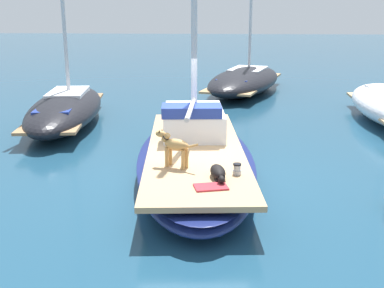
{
  "coord_description": "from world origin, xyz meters",
  "views": [
    {
      "loc": [
        0.62,
        -10.07,
        3.61
      ],
      "look_at": [
        0.0,
        -1.0,
        1.01
      ],
      "focal_mm": 44.71,
      "sensor_mm": 36.0,
      "label": 1
    }
  ],
  "objects_px": {
    "sailboat_main": "(195,161)",
    "deck_winch": "(237,169)",
    "dog_black": "(218,173)",
    "deck_towel": "(211,187)",
    "moored_boat_far_astern": "(245,80)",
    "moored_boat_port_side": "(66,108)",
    "dog_tan": "(174,146)"
  },
  "relations": [
    {
      "from": "sailboat_main",
      "to": "deck_winch",
      "type": "bearing_deg",
      "value": -63.31
    },
    {
      "from": "dog_black",
      "to": "deck_winch",
      "type": "height_order",
      "value": "dog_black"
    },
    {
      "from": "deck_towel",
      "to": "dog_black",
      "type": "bearing_deg",
      "value": 76.35
    },
    {
      "from": "moored_boat_far_astern",
      "to": "moored_boat_port_side",
      "type": "distance_m",
      "value": 8.73
    },
    {
      "from": "sailboat_main",
      "to": "deck_towel",
      "type": "height_order",
      "value": "deck_towel"
    },
    {
      "from": "deck_winch",
      "to": "moored_boat_far_astern",
      "type": "xyz_separation_m",
      "value": [
        0.62,
        12.71,
        -0.21
      ]
    },
    {
      "from": "sailboat_main",
      "to": "deck_winch",
      "type": "relative_size",
      "value": 35.4
    },
    {
      "from": "deck_towel",
      "to": "moored_boat_port_side",
      "type": "xyz_separation_m",
      "value": [
        -4.83,
        7.0,
        -0.13
      ]
    },
    {
      "from": "deck_towel",
      "to": "moored_boat_far_astern",
      "type": "xyz_separation_m",
      "value": [
        1.08,
        13.42,
        -0.13
      ]
    },
    {
      "from": "deck_winch",
      "to": "moored_boat_port_side",
      "type": "bearing_deg",
      "value": 130.07
    },
    {
      "from": "dog_black",
      "to": "dog_tan",
      "type": "bearing_deg",
      "value": 144.67
    },
    {
      "from": "moored_boat_far_astern",
      "to": "moored_boat_port_side",
      "type": "bearing_deg",
      "value": -132.61
    },
    {
      "from": "sailboat_main",
      "to": "dog_tan",
      "type": "height_order",
      "value": "dog_tan"
    },
    {
      "from": "deck_winch",
      "to": "dog_tan",
      "type": "bearing_deg",
      "value": 162.83
    },
    {
      "from": "moored_boat_port_side",
      "to": "sailboat_main",
      "type": "bearing_deg",
      "value": -45.82
    },
    {
      "from": "dog_black",
      "to": "moored_boat_port_side",
      "type": "relative_size",
      "value": 0.12
    },
    {
      "from": "sailboat_main",
      "to": "deck_towel",
      "type": "xyz_separation_m",
      "value": [
        0.42,
        -2.46,
        0.34
      ]
    },
    {
      "from": "deck_winch",
      "to": "deck_towel",
      "type": "height_order",
      "value": "deck_winch"
    },
    {
      "from": "deck_towel",
      "to": "moored_boat_port_side",
      "type": "distance_m",
      "value": 8.5
    },
    {
      "from": "sailboat_main",
      "to": "moored_boat_port_side",
      "type": "xyz_separation_m",
      "value": [
        -4.41,
        4.54,
        0.21
      ]
    },
    {
      "from": "sailboat_main",
      "to": "dog_black",
      "type": "height_order",
      "value": "dog_black"
    },
    {
      "from": "deck_winch",
      "to": "deck_towel",
      "type": "xyz_separation_m",
      "value": [
        -0.46,
        -0.71,
        -0.08
      ]
    },
    {
      "from": "deck_winch",
      "to": "moored_boat_port_side",
      "type": "xyz_separation_m",
      "value": [
        -5.29,
        6.29,
        -0.21
      ]
    },
    {
      "from": "sailboat_main",
      "to": "dog_tan",
      "type": "xyz_separation_m",
      "value": [
        -0.31,
        -1.38,
        0.75
      ]
    },
    {
      "from": "dog_tan",
      "to": "moored_boat_port_side",
      "type": "relative_size",
      "value": 0.11
    },
    {
      "from": "moored_boat_far_astern",
      "to": "deck_winch",
      "type": "bearing_deg",
      "value": -92.79
    },
    {
      "from": "dog_tan",
      "to": "moored_boat_port_side",
      "type": "height_order",
      "value": "moored_boat_port_side"
    },
    {
      "from": "sailboat_main",
      "to": "dog_black",
      "type": "bearing_deg",
      "value": -74.84
    },
    {
      "from": "sailboat_main",
      "to": "deck_winch",
      "type": "height_order",
      "value": "deck_winch"
    },
    {
      "from": "deck_towel",
      "to": "sailboat_main",
      "type": "bearing_deg",
      "value": 99.75
    },
    {
      "from": "dog_tan",
      "to": "deck_towel",
      "type": "xyz_separation_m",
      "value": [
        0.73,
        -1.07,
        -0.41
      ]
    },
    {
      "from": "dog_black",
      "to": "deck_towel",
      "type": "bearing_deg",
      "value": -103.65
    }
  ]
}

